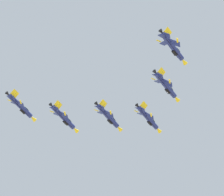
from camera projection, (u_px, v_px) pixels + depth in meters
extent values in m
cylinder|color=navy|center=(148.00, 118.00, 197.36)|extent=(7.01, 11.45, 1.70)
cube|color=#141947|center=(147.00, 119.00, 197.23)|extent=(5.74, 9.54, 1.34)
cone|color=yellow|center=(158.00, 130.00, 200.73)|extent=(2.49, 2.85, 1.56)
cone|color=black|center=(138.00, 106.00, 194.18)|extent=(1.94, 2.05, 1.36)
ellipsoid|color=#192333|center=(153.00, 121.00, 198.78)|extent=(2.85, 3.56, 1.55)
cube|color=black|center=(150.00, 123.00, 198.15)|extent=(2.22, 2.58, 1.38)
cube|color=navy|center=(141.00, 114.00, 198.71)|extent=(3.24, 3.50, 3.27)
cube|color=yellow|center=(136.00, 111.00, 199.93)|extent=(1.63, 1.36, 0.58)
cube|color=navy|center=(149.00, 116.00, 194.35)|extent=(2.97, 1.94, 3.27)
cube|color=yellow|center=(151.00, 115.00, 192.07)|extent=(0.57, 1.60, 0.58)
cube|color=navy|center=(138.00, 108.00, 196.23)|extent=(2.32, 2.31, 1.75)
cube|color=navy|center=(143.00, 110.00, 193.69)|extent=(1.73, 1.84, 1.75)
cube|color=yellow|center=(144.00, 106.00, 195.62)|extent=(3.03, 3.26, 1.88)
cylinder|color=navy|center=(108.00, 116.00, 195.59)|extent=(7.01, 11.45, 1.70)
cube|color=#141947|center=(107.00, 117.00, 195.43)|extent=(5.78, 9.56, 1.30)
cone|color=yellow|center=(119.00, 128.00, 198.96)|extent=(2.49, 2.85, 1.56)
cone|color=black|center=(97.00, 104.00, 192.41)|extent=(1.94, 2.05, 1.36)
ellipsoid|color=#192333|center=(113.00, 119.00, 197.05)|extent=(2.85, 3.56, 1.56)
cube|color=black|center=(110.00, 121.00, 196.33)|extent=(2.23, 2.58, 1.37)
cube|color=navy|center=(101.00, 113.00, 196.88)|extent=(3.35, 3.66, 3.08)
cube|color=yellow|center=(96.00, 110.00, 198.06)|extent=(1.64, 1.38, 0.56)
cube|color=navy|center=(109.00, 114.00, 192.63)|extent=(3.16, 1.94, 3.08)
cube|color=yellow|center=(111.00, 112.00, 190.39)|extent=(0.59, 1.60, 0.56)
cube|color=navy|center=(97.00, 107.00, 194.43)|extent=(2.39, 2.38, 1.66)
cube|color=navy|center=(102.00, 108.00, 191.95)|extent=(1.83, 1.85, 1.66)
cube|color=yellow|center=(103.00, 104.00, 193.95)|extent=(2.94, 3.21, 2.00)
cylinder|color=navy|center=(166.00, 85.00, 186.44)|extent=(7.01, 11.45, 1.70)
cube|color=#141947|center=(165.00, 86.00, 186.31)|extent=(5.74, 9.54, 1.34)
cone|color=yellow|center=(176.00, 99.00, 189.80)|extent=(2.49, 2.85, 1.56)
cone|color=black|center=(155.00, 72.00, 183.26)|extent=(1.94, 2.05, 1.36)
ellipsoid|color=#192333|center=(171.00, 89.00, 187.86)|extent=(2.85, 3.56, 1.55)
cube|color=black|center=(168.00, 91.00, 187.22)|extent=(2.22, 2.58, 1.38)
cube|color=navy|center=(158.00, 82.00, 187.79)|extent=(3.24, 3.51, 3.26)
cube|color=yellow|center=(153.00, 79.00, 189.01)|extent=(1.63, 1.36, 0.58)
cube|color=navy|center=(168.00, 83.00, 183.43)|extent=(2.97, 1.94, 3.26)
cube|color=yellow|center=(170.00, 81.00, 181.15)|extent=(0.57, 1.60, 0.58)
cube|color=navy|center=(155.00, 75.00, 185.31)|extent=(2.32, 2.31, 1.75)
cube|color=navy|center=(161.00, 76.00, 182.77)|extent=(1.73, 1.84, 1.75)
cube|color=yellow|center=(161.00, 72.00, 184.70)|extent=(3.03, 3.26, 1.88)
cylinder|color=navy|center=(63.00, 117.00, 193.19)|extent=(7.01, 11.45, 1.70)
cube|color=#141947|center=(63.00, 118.00, 193.03)|extent=(5.80, 9.57, 1.28)
cone|color=yellow|center=(75.00, 130.00, 196.56)|extent=(2.49, 2.85, 1.56)
cone|color=black|center=(51.00, 105.00, 190.02)|extent=(1.94, 2.05, 1.36)
ellipsoid|color=#192333|center=(69.00, 121.00, 194.66)|extent=(2.85, 3.56, 1.55)
cube|color=black|center=(66.00, 123.00, 193.92)|extent=(2.23, 2.59, 1.37)
cube|color=navy|center=(57.00, 114.00, 194.46)|extent=(3.38, 3.71, 3.03)
cube|color=yellow|center=(52.00, 112.00, 195.63)|extent=(1.64, 1.38, 0.56)
cube|color=navy|center=(64.00, 115.00, 190.25)|extent=(3.22, 1.94, 3.03)
cube|color=yellow|center=(65.00, 113.00, 188.03)|extent=(0.59, 1.60, 0.56)
cube|color=navy|center=(52.00, 108.00, 192.02)|extent=(2.40, 2.41, 1.62)
cube|color=navy|center=(56.00, 109.00, 189.56)|extent=(1.86, 1.85, 1.62)
cube|color=yellow|center=(58.00, 105.00, 191.58)|extent=(2.90, 3.19, 2.03)
cylinder|color=navy|center=(172.00, 46.00, 175.52)|extent=(7.01, 11.45, 1.70)
cube|color=#141947|center=(172.00, 47.00, 175.36)|extent=(5.78, 9.56, 1.30)
cone|color=yellow|center=(184.00, 61.00, 178.88)|extent=(2.49, 2.85, 1.56)
cone|color=black|center=(161.00, 32.00, 172.34)|extent=(1.94, 2.05, 1.36)
ellipsoid|color=#192333|center=(178.00, 51.00, 176.98)|extent=(2.85, 3.56, 1.56)
cube|color=black|center=(175.00, 53.00, 176.26)|extent=(2.23, 2.58, 1.37)
cube|color=navy|center=(164.00, 43.00, 176.81)|extent=(3.34, 3.65, 3.10)
cube|color=yellow|center=(159.00, 41.00, 178.00)|extent=(1.63, 1.38, 0.56)
cube|color=navy|center=(175.00, 43.00, 172.55)|extent=(3.15, 1.94, 3.10)
cube|color=yellow|center=(177.00, 40.00, 170.32)|extent=(0.59, 1.60, 0.56)
cube|color=navy|center=(161.00, 36.00, 174.36)|extent=(2.38, 2.38, 1.66)
cube|color=navy|center=(167.00, 35.00, 171.88)|extent=(1.83, 1.85, 1.66)
cube|color=yellow|center=(168.00, 32.00, 173.87)|extent=(2.94, 3.21, 1.99)
cylinder|color=navy|center=(20.00, 106.00, 194.97)|extent=(7.01, 11.45, 1.70)
cube|color=#141947|center=(19.00, 107.00, 194.81)|extent=(5.79, 9.57, 1.29)
cone|color=yellow|center=(33.00, 118.00, 198.34)|extent=(2.49, 2.85, 1.56)
cone|color=black|center=(8.00, 94.00, 191.79)|extent=(1.94, 2.05, 1.36)
ellipsoid|color=#192333|center=(26.00, 109.00, 196.44)|extent=(2.85, 3.56, 1.56)
cube|color=black|center=(23.00, 111.00, 195.70)|extent=(2.23, 2.59, 1.37)
cube|color=navy|center=(14.00, 103.00, 196.25)|extent=(3.37, 3.69, 3.05)
cube|color=yellow|center=(9.00, 100.00, 197.42)|extent=(1.64, 1.38, 0.56)
cube|color=navy|center=(20.00, 104.00, 192.02)|extent=(3.20, 1.94, 3.05)
cube|color=yellow|center=(21.00, 102.00, 189.79)|extent=(0.59, 1.60, 0.56)
cube|color=navy|center=(9.00, 97.00, 193.80)|extent=(2.40, 2.40, 1.64)
cube|color=navy|center=(13.00, 97.00, 191.34)|extent=(1.85, 1.85, 1.64)
cube|color=yellow|center=(14.00, 94.00, 193.35)|extent=(2.92, 3.20, 2.02)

